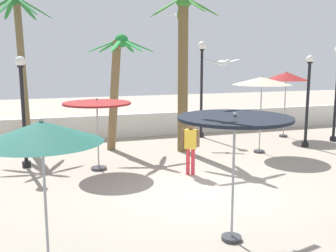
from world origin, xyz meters
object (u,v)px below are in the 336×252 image
object	(u,v)px
palm_tree_3	(20,53)
seagull_1	(176,15)
patio_umbrella_0	(286,77)
seagull_0	(223,62)
patio_umbrella_3	(42,133)
lamp_post_0	(23,104)
guest_0	(191,143)
palm_tree_1	(117,78)
patio_umbrella_2	(235,125)
palm_tree_0	(183,57)
lamp_post_2	(308,98)
lamp_post_3	(202,80)
patio_umbrella_4	(262,82)
patio_umbrella_1	(97,108)

from	to	relation	value
palm_tree_3	seagull_1	size ratio (longest dim) A/B	5.23
patio_umbrella_0	palm_tree_3	size ratio (longest dim) A/B	0.50
seagull_0	seagull_1	world-z (taller)	seagull_1
patio_umbrella_3	palm_tree_3	bearing A→B (deg)	93.39
lamp_post_0	guest_0	distance (m)	5.63
patio_umbrella_3	palm_tree_1	world-z (taller)	palm_tree_1
patio_umbrella_3	guest_0	xyz separation A→B (m)	(4.41, 4.27, -1.36)
patio_umbrella_0	lamp_post_0	world-z (taller)	lamp_post_0
patio_umbrella_2	seagull_0	world-z (taller)	seagull_0
seagull_0	guest_0	bearing A→B (deg)	82.92
palm_tree_3	lamp_post_0	distance (m)	3.68
patio_umbrella_3	patio_umbrella_0	bearing A→B (deg)	38.63
patio_umbrella_0	guest_0	distance (m)	7.85
palm_tree_0	lamp_post_0	distance (m)	6.01
palm_tree_1	palm_tree_3	xyz separation A→B (m)	(-3.54, 1.57, 0.94)
palm_tree_0	palm_tree_3	world-z (taller)	same
palm_tree_0	lamp_post_2	xyz separation A→B (m)	(5.08, -0.86, -1.63)
patio_umbrella_0	lamp_post_3	xyz separation A→B (m)	(-3.66, 1.16, -0.13)
patio_umbrella_0	palm_tree_3	bearing A→B (deg)	172.47
lamp_post_3	patio_umbrella_0	bearing A→B (deg)	-17.65
patio_umbrella_0	palm_tree_0	xyz separation A→B (m)	(-5.45, -1.22, 0.86)
palm_tree_3	seagull_1	world-z (taller)	palm_tree_3
patio_umbrella_4	palm_tree_0	world-z (taller)	palm_tree_0
lamp_post_3	seagull_0	size ratio (longest dim) A/B	3.97
seagull_1	palm_tree_3	bearing A→B (deg)	-176.00
patio_umbrella_1	seagull_1	distance (m)	7.35
patio_umbrella_2	palm_tree_0	bearing A→B (deg)	77.02
patio_umbrella_2	seagull_1	size ratio (longest dim) A/B	2.24
patio_umbrella_0	patio_umbrella_1	distance (m)	9.44
patio_umbrella_0	palm_tree_1	xyz separation A→B (m)	(-7.79, -0.07, 0.08)
palm_tree_1	lamp_post_3	size ratio (longest dim) A/B	1.05
patio_umbrella_3	patio_umbrella_2	bearing A→B (deg)	-3.90
palm_tree_3	guest_0	xyz separation A→B (m)	(5.00, -5.81, -2.78)
patio_umbrella_1	guest_0	bearing A→B (deg)	-29.25
palm_tree_1	palm_tree_3	bearing A→B (deg)	156.09
patio_umbrella_2	seagull_1	xyz separation A→B (m)	(2.56, 10.78, 3.17)
patio_umbrella_1	patio_umbrella_4	distance (m)	6.33
lamp_post_2	seagull_0	size ratio (longest dim) A/B	3.41
palm_tree_1	lamp_post_3	xyz separation A→B (m)	(4.13, 1.24, -0.21)
guest_0	palm_tree_0	bearing A→B (deg)	74.15
lamp_post_0	lamp_post_2	bearing A→B (deg)	-1.57
patio_umbrella_4	guest_0	xyz separation A→B (m)	(-3.63, -1.94, -1.73)
patio_umbrella_0	patio_umbrella_1	world-z (taller)	patio_umbrella_0
patio_umbrella_1	seagull_1	bearing A→B (deg)	47.86
palm_tree_3	lamp_post_3	size ratio (longest dim) A/B	1.39
lamp_post_2	palm_tree_1	bearing A→B (deg)	164.87
palm_tree_0	seagull_1	size ratio (longest dim) A/B	5.23
palm_tree_0	guest_0	xyz separation A→B (m)	(-0.88, -3.09, -2.63)
lamp_post_2	lamp_post_3	world-z (taller)	lamp_post_3
patio_umbrella_0	seagull_0	xyz separation A→B (m)	(-6.68, -7.18, 0.75)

